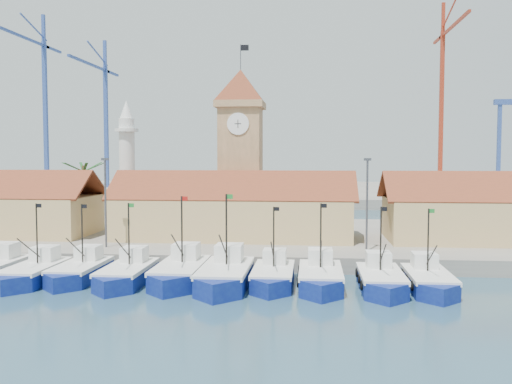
# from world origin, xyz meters

# --- Properties ---
(ground) EXTENTS (400.00, 400.00, 0.00)m
(ground) POSITION_xyz_m (0.00, 0.00, 0.00)
(ground) COLOR #1B3848
(ground) RESTS_ON ground
(quay) EXTENTS (140.00, 32.00, 1.50)m
(quay) POSITION_xyz_m (0.00, 24.00, 0.75)
(quay) COLOR gray
(quay) RESTS_ON ground
(terminal) EXTENTS (240.00, 80.00, 2.00)m
(terminal) POSITION_xyz_m (0.00, 110.00, 1.00)
(terminal) COLOR gray
(terminal) RESTS_ON ground
(boat_2) EXTENTS (3.41, 9.33, 7.06)m
(boat_2) POSITION_xyz_m (-14.80, 2.18, 0.73)
(boat_2) COLOR navy
(boat_2) RESTS_ON ground
(boat_3) EXTENTS (3.35, 9.17, 6.94)m
(boat_3) POSITION_xyz_m (-11.18, 3.20, 0.72)
(boat_3) COLOR navy
(boat_3) RESTS_ON ground
(boat_4) EXTENTS (3.45, 9.45, 7.15)m
(boat_4) POSITION_xyz_m (-6.76, 2.39, 0.74)
(boat_4) COLOR navy
(boat_4) RESTS_ON ground
(boat_5) EXTENTS (3.73, 10.22, 7.74)m
(boat_5) POSITION_xyz_m (-2.34, 3.08, 0.80)
(boat_5) COLOR navy
(boat_5) RESTS_ON ground
(boat_6) EXTENTS (3.87, 10.61, 8.03)m
(boat_6) POSITION_xyz_m (1.65, 2.08, 0.83)
(boat_6) COLOR navy
(boat_6) RESTS_ON ground
(boat_7) EXTENTS (3.32, 9.09, 6.88)m
(boat_7) POSITION_xyz_m (5.54, 2.95, 0.71)
(boat_7) COLOR navy
(boat_7) RESTS_ON ground
(boat_8) EXTENTS (3.49, 9.57, 7.24)m
(boat_8) POSITION_xyz_m (9.44, 2.58, 0.75)
(boat_8) COLOR navy
(boat_8) RESTS_ON ground
(boat_9) EXTENTS (3.40, 9.31, 7.04)m
(boat_9) POSITION_xyz_m (14.26, 2.12, 0.73)
(boat_9) COLOR navy
(boat_9) RESTS_ON ground
(boat_10) EXTENTS (3.33, 9.11, 6.89)m
(boat_10) POSITION_xyz_m (18.04, 2.34, 0.71)
(boat_10) COLOR navy
(boat_10) RESTS_ON ground
(hall_center) EXTENTS (27.04, 10.13, 7.61)m
(hall_center) POSITION_xyz_m (0.00, 20.00, 3.99)
(hall_center) COLOR tan
(hall_center) RESTS_ON quay
(clock_tower) EXTENTS (5.80, 5.80, 22.70)m
(clock_tower) POSITION_xyz_m (0.00, 26.00, 11.96)
(clock_tower) COLOR tan
(clock_tower) RESTS_ON quay
(minaret) EXTENTS (3.00, 3.00, 16.30)m
(minaret) POSITION_xyz_m (-15.00, 28.00, 9.73)
(minaret) COLOR silver
(minaret) RESTS_ON quay
(palm_tree) EXTENTS (5.60, 5.03, 8.39)m
(palm_tree) POSITION_xyz_m (-20.00, 26.00, 6.25)
(palm_tree) COLOR brown
(palm_tree) RESTS_ON quay
(lamp_posts) EXTENTS (80.70, 0.25, 9.03)m
(lamp_posts) POSITION_xyz_m (0.50, 12.00, 6.48)
(lamp_posts) COLOR #3F3F44
(lamp_posts) RESTS_ON quay
(crane_blue_far) EXTENTS (1.00, 33.23, 45.54)m
(crane_blue_far) POSITION_xyz_m (-61.50, 100.61, 27.31)
(crane_blue_far) COLOR #304B94
(crane_blue_far) RESTS_ON terminal
(crane_blue_near) EXTENTS (1.00, 33.60, 39.78)m
(crane_blue_near) POSITION_xyz_m (-47.23, 106.39, 24.15)
(crane_blue_near) COLOR #304B94
(crane_blue_near) RESTS_ON terminal
(crane_red_right) EXTENTS (1.00, 34.42, 46.77)m
(crane_red_right) POSITION_xyz_m (41.16, 103.47, 28.08)
(crane_red_right) COLOR #9D2D18
(crane_red_right) RESTS_ON terminal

